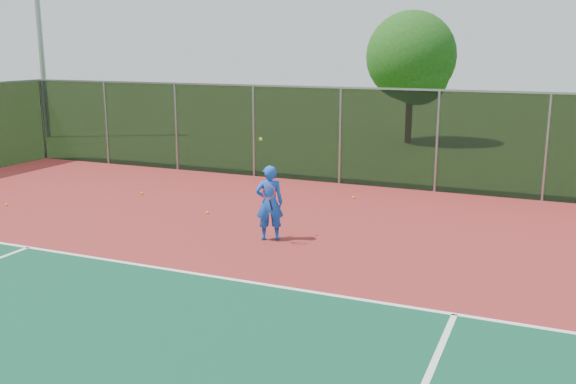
% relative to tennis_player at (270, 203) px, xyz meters
% --- Properties ---
extents(ground, '(120.00, 120.00, 0.00)m').
position_rel_tennis_player_xyz_m(ground, '(2.48, -5.60, -0.87)').
color(ground, '#2D5017').
rests_on(ground, ground).
extents(court_apron, '(30.00, 20.00, 0.02)m').
position_rel_tennis_player_xyz_m(court_apron, '(2.48, -3.60, -0.86)').
color(court_apron, maroon).
rests_on(court_apron, ground).
extents(fence_back, '(30.00, 0.06, 3.03)m').
position_rel_tennis_player_xyz_m(fence_back, '(2.48, 6.40, 0.70)').
color(fence_back, black).
rests_on(fence_back, court_apron).
extents(tennis_player, '(0.73, 0.73, 2.28)m').
position_rel_tennis_player_xyz_m(tennis_player, '(0.00, 0.00, 0.00)').
color(tennis_player, blue).
rests_on(tennis_player, court_apron).
extents(practice_ball_0, '(0.07, 0.07, 0.07)m').
position_rel_tennis_player_xyz_m(practice_ball_0, '(-2.44, 1.42, -0.81)').
color(practice_ball_0, '#CEE01A').
rests_on(practice_ball_0, court_apron).
extents(practice_ball_1, '(0.07, 0.07, 0.07)m').
position_rel_tennis_player_xyz_m(practice_ball_1, '(-7.88, 0.01, -0.81)').
color(practice_ball_1, '#CEE01A').
rests_on(practice_ball_1, court_apron).
extents(practice_ball_3, '(0.07, 0.07, 0.07)m').
position_rel_tennis_player_xyz_m(practice_ball_3, '(0.54, 4.56, -0.81)').
color(practice_ball_3, '#CEE01A').
rests_on(practice_ball_3, court_apron).
extents(practice_ball_4, '(0.07, 0.07, 0.07)m').
position_rel_tennis_player_xyz_m(practice_ball_4, '(-5.34, 2.63, -0.81)').
color(practice_ball_4, '#CEE01A').
rests_on(practice_ball_4, court_apron).
extents(floodlight_nw, '(0.90, 0.40, 11.20)m').
position_rel_tennis_player_xyz_m(floodlight_nw, '(-16.92, 11.20, 5.50)').
color(floodlight_nw, gray).
rests_on(floodlight_nw, ground).
extents(tree_back_left, '(3.96, 3.96, 5.82)m').
position_rel_tennis_player_xyz_m(tree_back_left, '(-0.43, 16.03, 2.78)').
color(tree_back_left, '#3B2615').
rests_on(tree_back_left, ground).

